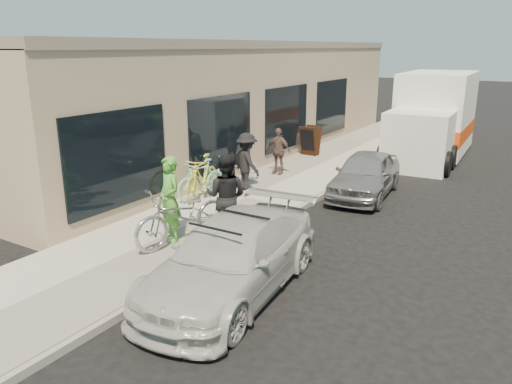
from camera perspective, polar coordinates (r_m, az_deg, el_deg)
The scene contains 17 objects.
ground at distance 10.02m, azimuth -0.82°, elevation -7.50°, with size 120.00×120.00×0.00m, color black.
sidewalk at distance 13.37m, azimuth -1.15°, elevation -0.96°, with size 3.00×34.00×0.15m, color #B5B2A3.
curb at distance 12.64m, azimuth 4.77°, elevation -2.10°, with size 0.12×34.00×0.13m, color gray.
storefront at distance 18.82m, azimuth -1.25°, elevation 10.45°, with size 3.60×20.00×4.22m.
bike_rack at distance 14.16m, azimuth -2.14°, elevation 2.82°, with size 0.23×0.68×0.98m.
sandwich_board at distance 18.66m, azimuth 6.19°, elevation 5.89°, with size 0.68×0.68×1.07m.
sedan_white at distance 8.46m, azimuth -2.71°, elevation -7.47°, with size 2.20×4.52×1.31m.
sedan_silver at distance 14.23m, azimuth 12.39°, elevation 2.00°, with size 1.46×3.63×1.24m, color gray.
moving_truck at distance 20.11m, azimuth 19.56°, elevation 7.76°, with size 2.68×6.43×3.11m.
tandem_bike at distance 10.24m, azimuth -8.37°, elevation -2.69°, with size 0.78×2.25×1.18m, color #B1B1B4.
woman_rider at distance 10.35m, azimuth -9.83°, elevation -0.81°, with size 0.65×0.43×1.78m, color #51A637.
man_standing at distance 10.32m, azimuth -3.44°, elevation -0.51°, with size 0.89×0.69×1.82m, color black.
cruiser_bike_a at distance 13.32m, azimuth -6.29°, elevation 1.49°, with size 0.48×1.69×1.02m, color #98E4D9.
cruiser_bike_b at distance 14.68m, azimuth -2.24°, elevation 2.61°, with size 0.56×1.60×0.84m, color #98E4D9.
cruiser_bike_c at distance 13.32m, azimuth -6.20°, elevation 1.74°, with size 0.53×1.88×1.13m, color yellow.
bystander_a at distance 13.81m, azimuth -1.06°, elevation 3.42°, with size 1.05×0.60×1.63m, color black.
bystander_b at distance 15.76m, azimuth 2.53°, elevation 4.71°, with size 0.86×0.36×1.46m, color brown.
Camera 1 is at (4.93, -7.72, 4.04)m, focal length 35.00 mm.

